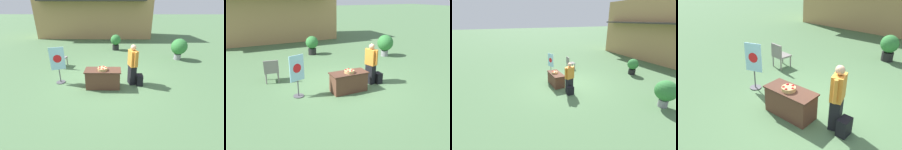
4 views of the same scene
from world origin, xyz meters
The scene contains 8 objects.
ground_plane centered at (0.00, 0.00, 0.00)m, with size 120.00×120.00×0.00m, color #4C7047.
display_table centered at (-0.25, -0.62, 0.36)m, with size 1.33×0.61×0.71m.
apple_basket centered at (-0.26, -0.68, 0.77)m, with size 0.35×0.35×0.13m.
person_visitor centered at (0.87, -0.32, 0.80)m, with size 0.36×0.59×1.58m.
backpack centered at (1.16, -0.42, 0.21)m, with size 0.24×0.34×0.42m.
poster_board centered at (-2.01, -0.28, 0.79)m, with size 0.53×0.36×1.46m.
patio_chair centered at (-2.59, 1.44, 0.52)m, with size 0.62×0.62×0.93m.
potted_plant_near_right centered at (0.28, 4.85, 0.62)m, with size 0.71×0.71×1.07m.
Camera 4 is at (2.81, -4.14, 3.33)m, focal length 35.00 mm.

